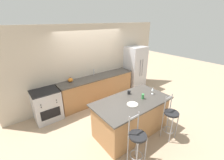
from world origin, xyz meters
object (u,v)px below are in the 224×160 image
Objects in this scene: bar_stool_far at (170,117)px; tumbler_cup at (143,96)px; pumpkin_decoration at (70,80)px; wine_glass at (153,89)px; coffee_mug at (129,92)px; dinner_plate at (132,104)px; oven_range at (47,105)px; bar_stool_near at (137,140)px; refrigerator at (135,68)px.

bar_stool_far reaches higher than tumbler_cup.
tumbler_cup is 0.82× the size of pumpkin_decoration.
pumpkin_decoration is at bearing 122.99° from wine_glass.
bar_stool_far reaches higher than coffee_mug.
dinner_plate is 2.05× the size of tumbler_cup.
oven_range is 3.11m from wine_glass.
oven_range is 2.89m from bar_stool_near.
bar_stool_far is 4.31× the size of dinner_plate.
bar_stool_far is 1.20m from coffee_mug.
wine_glass is at bearing 28.22° from bar_stool_near.
wine_glass is 0.42m from tumbler_cup.
refrigerator is 11.23× the size of pumpkin_decoration.
bar_stool_far is at bearing -65.06° from pumpkin_decoration.
wine_glass reaches higher than pumpkin_decoration.
coffee_mug is (0.31, 0.45, 0.04)m from dinner_plate.
wine_glass is 1.57× the size of tumbler_cup.
refrigerator is 13.70× the size of tumbler_cup.
refrigerator reaches higher than wine_glass.
oven_range is 3.46m from bar_stool_far.
tumbler_cup is at bearing -47.34° from oven_range.
oven_range is at bearing 138.56° from wine_glass.
wine_glass is 2.59m from pumpkin_decoration.
tumbler_cup is (-0.41, -0.02, -0.08)m from wine_glass.
dinner_plate is (-0.72, 0.60, 0.34)m from bar_stool_far.
tumbler_cup is at bearing 5.90° from dinner_plate.
tumbler_cup is at bearing -177.49° from wine_glass.
refrigerator reaches higher than bar_stool_near.
wine_glass is at bearing -41.44° from oven_range.
bar_stool_near is at bearing -126.01° from coffee_mug.
pumpkin_decoration reaches higher than tumbler_cup.
refrigerator reaches higher than tumbler_cup.
refrigerator is 2.44m from wine_glass.
bar_stool_near reaches higher than wine_glass.
coffee_mug is 0.42m from tumbler_cup.
oven_range is 2.82m from tumbler_cup.
coffee_mug is at bearing -63.11° from pumpkin_decoration.
dinner_plate is 1.68× the size of pumpkin_decoration.
coffee_mug is at bearing 103.47° from tumbler_cup.
wine_glass is (0.09, 0.66, 0.48)m from bar_stool_far.
wine_glass is at bearing 2.51° from tumbler_cup.
dinner_plate is at bearing 52.94° from bar_stool_near.
refrigerator is 3.81m from bar_stool_near.
bar_stool_far reaches higher than pumpkin_decoration.
refrigerator is 1.55× the size of bar_stool_far.
bar_stool_far reaches higher than dinner_plate.
bar_stool_near is at bearing -127.06° from dinner_plate.
pumpkin_decoration is (-2.79, 0.17, 0.10)m from refrigerator.
coffee_mug is (1.77, -1.62, 0.53)m from oven_range.
dinner_plate reaches higher than oven_range.
bar_stool_far is at bearing -68.51° from coffee_mug.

